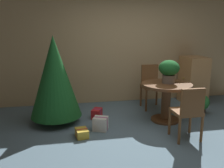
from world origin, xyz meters
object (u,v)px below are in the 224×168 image
object	(u,v)px
flower_vase	(169,70)
wooden_cabinet	(193,80)
holiday_tree	(55,77)
wooden_chair_far	(151,84)
round_dining_table	(166,94)
gift_box_cream	(101,124)
gift_box_red	(97,113)
gift_box_gold	(82,133)
wooden_chair_near	(188,110)
potted_plant	(201,103)

from	to	relation	value
flower_vase	wooden_cabinet	distance (m)	1.51
holiday_tree	wooden_chair_far	bearing A→B (deg)	14.78
round_dining_table	gift_box_cream	bearing A→B (deg)	-170.47
wooden_chair_far	gift_box_red	xyz separation A→B (m)	(-1.29, -0.46, -0.46)
round_dining_table	flower_vase	world-z (taller)	flower_vase
flower_vase	gift_box_red	size ratio (longest dim) A/B	1.41
gift_box_gold	round_dining_table	bearing A→B (deg)	14.99
flower_vase	wooden_chair_near	size ratio (longest dim) A/B	0.50
wooden_chair_near	wooden_chair_far	distance (m)	1.73
holiday_tree	gift_box_gold	xyz separation A→B (m)	(0.42, -0.75, -0.82)
gift_box_red	wooden_chair_far	bearing A→B (deg)	19.55
wooden_chair_near	potted_plant	size ratio (longest dim) A/B	2.09
gift_box_cream	gift_box_red	bearing A→B (deg)	88.64
gift_box_red	flower_vase	bearing A→B (deg)	-15.27
gift_box_cream	wooden_cabinet	distance (m)	2.74
holiday_tree	gift_box_cream	distance (m)	1.21
wooden_chair_near	holiday_tree	xyz separation A→B (m)	(-2.08, 1.18, 0.39)
gift_box_red	potted_plant	distance (m)	2.19
flower_vase	potted_plant	xyz separation A→B (m)	(0.84, 0.16, -0.76)
wooden_cabinet	wooden_chair_far	bearing A→B (deg)	-172.86
flower_vase	wooden_chair_near	world-z (taller)	flower_vase
round_dining_table	wooden_cabinet	size ratio (longest dim) A/B	0.86
round_dining_table	gift_box_red	distance (m)	1.42
wooden_chair_far	gift_box_cream	world-z (taller)	wooden_chair_far
gift_box_cream	gift_box_red	world-z (taller)	gift_box_cream
wooden_chair_near	gift_box_cream	xyz separation A→B (m)	(-1.31, 0.65, -0.38)
wooden_chair_near	potted_plant	world-z (taller)	wooden_chair_near
gift_box_cream	wooden_cabinet	xyz separation A→B (m)	(2.42, 1.21, 0.44)
wooden_chair_far	wooden_cabinet	world-z (taller)	wooden_cabinet
round_dining_table	holiday_tree	world-z (taller)	holiday_tree
holiday_tree	gift_box_cream	xyz separation A→B (m)	(0.77, -0.53, -0.77)
holiday_tree	potted_plant	xyz separation A→B (m)	(2.95, -0.11, -0.65)
flower_vase	gift_box_cream	distance (m)	1.63
round_dining_table	flower_vase	size ratio (longest dim) A/B	2.16
flower_vase	gift_box_red	distance (m)	1.66
holiday_tree	gift_box_cream	bearing A→B (deg)	-34.43
flower_vase	potted_plant	distance (m)	1.14
wooden_chair_near	wooden_chair_far	size ratio (longest dim) A/B	0.92
wooden_chair_near	holiday_tree	bearing A→B (deg)	150.40
round_dining_table	gift_box_gold	bearing A→B (deg)	-165.01
gift_box_cream	wooden_cabinet	world-z (taller)	wooden_cabinet
round_dining_table	gift_box_cream	size ratio (longest dim) A/B	3.12
flower_vase	gift_box_gold	size ratio (longest dim) A/B	1.59
gift_box_cream	potted_plant	world-z (taller)	potted_plant
gift_box_gold	potted_plant	world-z (taller)	potted_plant
wooden_cabinet	wooden_chair_near	bearing A→B (deg)	-120.76
wooden_chair_far	holiday_tree	xyz separation A→B (m)	(-2.08, -0.55, 0.34)
flower_vase	wooden_chair_far	bearing A→B (deg)	92.99
gift_box_cream	gift_box_gold	xyz separation A→B (m)	(-0.35, -0.22, -0.05)
wooden_chair_near	wooden_chair_far	xyz separation A→B (m)	(0.00, 1.73, 0.05)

